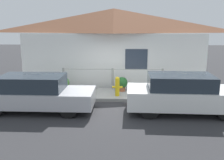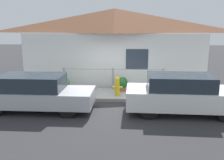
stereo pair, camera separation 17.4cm
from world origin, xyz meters
TOP-DOWN VIEW (x-y plane):
  - ground_plane at (0.00, 0.00)m, footprint 60.00×60.00m
  - sidewalk at (0.00, 0.90)m, footprint 24.00×1.80m
  - house at (0.00, 3.19)m, footprint 9.68×2.23m
  - fence at (0.00, 1.65)m, footprint 4.90×0.10m
  - car_left at (-2.80, -1.16)m, footprint 4.30×1.66m
  - car_right at (2.73, -1.16)m, footprint 4.28×1.81m
  - fire_hydrant at (0.26, 0.46)m, footprint 0.46×0.20m
  - potted_plant_near_hydrant at (0.46, 1.29)m, footprint 0.52×0.52m
  - potted_plant_by_fence at (-2.29, 1.16)m, footprint 0.54×0.54m

SIDE VIEW (x-z plane):
  - ground_plane at x=0.00m, z-range 0.00..0.00m
  - sidewalk at x=0.00m, z-range 0.00..0.15m
  - potted_plant_near_hydrant at x=0.46m, z-range 0.18..0.85m
  - potted_plant_by_fence at x=-2.29m, z-range 0.19..0.87m
  - fire_hydrant at x=0.26m, z-range 0.17..1.03m
  - car_left at x=-2.80m, z-range 0.00..1.38m
  - fence at x=0.00m, z-range 0.21..1.23m
  - car_right at x=2.73m, z-range 0.00..1.45m
  - house at x=0.00m, z-range 1.19..5.24m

